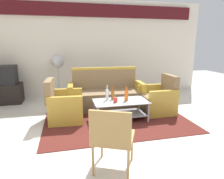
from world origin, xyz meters
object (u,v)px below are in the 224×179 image
object	(u,v)px
bottle_clear	(107,95)
bottle_brown	(113,95)
bottle_orange	(126,96)
tv_stand	(6,94)
couch	(106,95)
cup	(115,100)
television	(4,75)
armchair_right	(158,100)
pedestal_fan	(58,64)
coffee_table	(121,107)
wicker_chair	(112,135)
armchair_left	(65,107)

from	to	relation	value
bottle_clear	bottle_brown	bearing A→B (deg)	11.41
bottle_orange	tv_stand	xyz separation A→B (m)	(-2.74, 1.84, -0.26)
couch	bottle_clear	size ratio (longest dim) A/B	5.83
bottle_orange	cup	distance (m)	0.26
bottle_orange	television	size ratio (longest dim) A/B	0.48
tv_stand	armchair_right	bearing A→B (deg)	-23.53
tv_stand	bottle_brown	bearing A→B (deg)	-33.98
cup	armchair_right	bearing A→B (deg)	17.16
tv_stand	pedestal_fan	distance (m)	1.56
coffee_table	cup	xyz separation A→B (m)	(-0.13, -0.08, 0.19)
armchair_right	tv_stand	bearing A→B (deg)	65.86
wicker_chair	pedestal_fan	bearing A→B (deg)	126.09
coffee_table	bottle_brown	bearing A→B (deg)	133.56
bottle_brown	television	world-z (taller)	television
coffee_table	wicker_chair	distance (m)	1.74
bottle_brown	pedestal_fan	distance (m)	2.13
armchair_right	armchair_left	bearing A→B (deg)	89.50
bottle_clear	wicker_chair	xyz separation A→B (m)	(-0.30, -1.74, -0.03)
television	pedestal_fan	xyz separation A→B (m)	(1.36, 0.05, 0.25)
bottle_orange	pedestal_fan	bearing A→B (deg)	126.10
bottle_orange	armchair_left	bearing A→B (deg)	167.47
couch	bottle_orange	xyz separation A→B (m)	(0.24, -0.89, 0.21)
couch	wicker_chair	xyz separation A→B (m)	(-0.43, -2.49, 0.18)
couch	armchair_right	size ratio (longest dim) A/B	2.15
tv_stand	television	distance (m)	0.50
couch	armchair_right	bearing A→B (deg)	153.47
bottle_clear	tv_stand	bearing A→B (deg)	144.24
coffee_table	bottle_clear	world-z (taller)	bottle_clear
bottle_clear	tv_stand	size ratio (longest dim) A/B	0.39
tv_stand	wicker_chair	size ratio (longest dim) A/B	0.95
pedestal_fan	bottle_clear	bearing A→B (deg)	-60.16
cup	pedestal_fan	bearing A→B (deg)	120.27
bottle_orange	tv_stand	world-z (taller)	bottle_orange
couch	coffee_table	size ratio (longest dim) A/B	1.66
bottle_orange	bottle_clear	distance (m)	0.39
bottle_orange	bottle_brown	xyz separation A→B (m)	(-0.24, 0.16, -0.01)
couch	bottle_brown	distance (m)	0.75
bottle_clear	bottle_orange	bearing A→B (deg)	-19.68
pedestal_fan	wicker_chair	size ratio (longest dim) A/B	1.51
bottle_orange	wicker_chair	size ratio (longest dim) A/B	0.35
bottle_orange	pedestal_fan	xyz separation A→B (m)	(-1.38, 1.89, 0.49)
armchair_left	pedestal_fan	xyz separation A→B (m)	(-0.14, 1.62, 0.73)
bottle_orange	television	distance (m)	3.31
bottle_orange	bottle_brown	distance (m)	0.29
coffee_table	armchair_right	bearing A→B (deg)	15.11
armchair_right	bottle_brown	distance (m)	1.12
television	wicker_chair	bearing A→B (deg)	122.62
tv_stand	pedestal_fan	xyz separation A→B (m)	(1.36, 0.05, 0.75)
armchair_right	coffee_table	distance (m)	1.00
armchair_right	television	world-z (taller)	television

